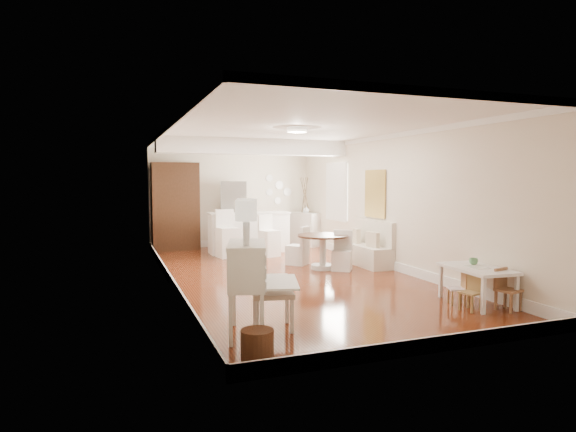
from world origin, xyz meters
TOP-DOWN VIEW (x-y plane):
  - room at (0.04, 0.32)m, footprint 9.00×9.04m
  - secretary_bureau at (-1.70, -3.22)m, footprint 1.09×1.10m
  - gustavian_armchair at (-1.33, -3.09)m, footprint 0.64×0.64m
  - wicker_basket at (-1.84, -4.09)m, footprint 0.37×0.37m
  - kids_table at (1.90, -3.01)m, footprint 0.74×1.15m
  - kids_chair_a at (1.56, -3.27)m, footprint 0.31×0.31m
  - kids_chair_b at (1.60, -2.94)m, footprint 0.31×0.31m
  - kids_chair_c at (2.06, -3.46)m, footprint 0.35×0.35m
  - banquette at (1.99, 0.50)m, footprint 0.52×1.60m
  - dining_table at (0.91, 0.36)m, footprint 1.05×1.05m
  - slip_chair_near at (1.23, 0.10)m, footprint 0.55×0.55m
  - slip_chair_far at (0.62, 1.05)m, footprint 0.58×0.58m
  - breakfast_counter at (0.10, 3.10)m, footprint 2.05×0.65m
  - bar_stool_left at (-0.59, 2.51)m, footprint 0.52×0.52m
  - bar_stool_right at (0.39, 2.32)m, footprint 0.51×0.51m
  - pantry_cabinet at (-1.60, 4.18)m, footprint 1.20×0.60m
  - fridge at (0.30, 4.15)m, footprint 0.75×0.65m
  - sideboard at (1.93, 3.82)m, footprint 0.77×1.06m
  - pencil_cup at (2.00, -2.82)m, footprint 0.13×0.13m
  - branch_vase at (1.96, 3.80)m, footprint 0.19×0.19m

SIDE VIEW (x-z plane):
  - wicker_basket at x=-1.84m, z-range 0.00..0.34m
  - kids_chair_b at x=1.60m, z-range 0.00..0.50m
  - kids_chair_a at x=1.56m, z-range 0.00..0.53m
  - kids_table at x=1.90m, z-range 0.00..0.56m
  - kids_chair_c at x=2.06m, z-range 0.00..0.61m
  - dining_table at x=0.91m, z-range 0.00..0.72m
  - slip_chair_near at x=1.23m, z-range 0.00..0.81m
  - slip_chair_far at x=0.62m, z-range 0.00..0.84m
  - sideboard at x=1.93m, z-range 0.00..0.93m
  - gustavian_armchair at x=-1.33m, z-range 0.00..0.93m
  - banquette at x=1.99m, z-range 0.00..0.98m
  - bar_stool_right at x=0.39m, z-range 0.00..1.01m
  - breakfast_counter at x=0.10m, z-range 0.00..1.03m
  - secretary_bureau at x=-1.70m, z-range 0.00..1.12m
  - bar_stool_left at x=-0.59m, z-range 0.00..1.14m
  - pencil_cup at x=2.00m, z-range 0.56..0.66m
  - fridge at x=0.30m, z-range 0.00..1.80m
  - branch_vase at x=1.96m, z-range 0.93..1.12m
  - pantry_cabinet at x=-1.60m, z-range 0.00..2.30m
  - room at x=0.04m, z-range 0.57..3.39m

